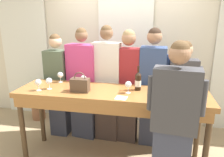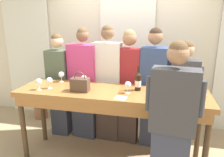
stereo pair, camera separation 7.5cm
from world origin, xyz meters
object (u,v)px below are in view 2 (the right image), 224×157
guest_beige_cap (182,95)px  guest_cream_sweater (108,83)px  wine_glass_front_left (180,84)px  wine_glass_back_mid (39,82)px  guest_navy_coat (153,88)px  guest_striped_shirt (129,85)px  host_pouring (172,124)px  guest_olive_jacket (60,85)px  tasting_bar (111,99)px  wine_glass_center_mid (49,81)px  wine_glass_back_right (198,83)px  guest_pink_top (84,84)px  wine_glass_back_left (203,95)px  wine_glass_center_right (61,75)px  wine_bottle (138,81)px  potted_plant (40,100)px  handbag (80,84)px  wine_glass_center_left (84,78)px  wine_glass_front_mid (174,94)px  wine_glass_front_right (128,85)px  wine_glass_near_host (169,88)px

guest_beige_cap → guest_cream_sweater: bearing=180.0°
wine_glass_front_left → guest_beige_cap: bearing=77.7°
wine_glass_back_mid → guest_navy_coat: 1.63m
guest_striped_shirt → wine_glass_front_left: bearing=-29.5°
host_pouring → guest_olive_jacket: bearing=148.8°
tasting_bar → wine_glass_center_mid: wine_glass_center_mid is taller
wine_glass_back_right → guest_pink_top: 1.71m
wine_glass_back_left → wine_glass_back_right: (0.02, 0.47, 0.00)m
wine_glass_back_mid → wine_glass_center_right: bearing=73.0°
wine_glass_center_mid → wine_glass_back_left: size_ratio=1.00×
tasting_bar → wine_bottle: (0.34, 0.13, 0.23)m
guest_beige_cap → potted_plant: 2.70m
handbag → wine_glass_center_right: bearing=141.2°
wine_glass_center_right → wine_glass_back_right: (1.91, 0.02, 0.00)m
potted_plant → wine_glass_center_left: bearing=-34.4°
tasting_bar → host_pouring: size_ratio=1.43×
wine_glass_center_mid → wine_glass_center_right: same height
handbag → guest_pink_top: bearing=105.7°
wine_glass_front_mid → tasting_bar: bearing=164.2°
wine_glass_front_left → wine_glass_front_right: same height
guest_olive_jacket → guest_striped_shirt: guest_striped_shirt is taller
wine_glass_front_mid → guest_cream_sweater: bearing=140.6°
wine_glass_center_left → guest_pink_top: bearing=110.0°
wine_glass_center_left → guest_beige_cap: 1.46m
wine_glass_back_mid → wine_glass_back_right: 2.08m
wine_glass_back_right → wine_glass_back_mid: bearing=-168.1°
wine_glass_center_mid → guest_olive_jacket: size_ratio=0.09×
guest_pink_top → guest_navy_coat: size_ratio=0.99×
guest_olive_jacket → potted_plant: 0.95m
guest_pink_top → guest_striped_shirt: guest_pink_top is taller
wine_glass_center_right → wine_glass_near_host: bearing=-10.1°
wine_glass_center_left → guest_cream_sweater: guest_cream_sweater is taller
guest_beige_cap → host_pouring: 1.08m
wine_glass_center_mid → wine_glass_center_right: size_ratio=1.00×
guest_olive_jacket → wine_glass_back_mid: bearing=-85.1°
wine_glass_center_mid → guest_beige_cap: (1.78, 0.62, -0.28)m
wine_glass_center_left → guest_cream_sweater: 0.51m
guest_pink_top → wine_glass_near_host: bearing=-23.8°
wine_glass_center_left → wine_glass_front_right: bearing=-13.8°
wine_glass_center_left → potted_plant: bearing=145.6°
wine_glass_front_right → guest_cream_sweater: size_ratio=0.08×
wine_glass_center_right → guest_striped_shirt: (0.96, 0.30, -0.19)m
wine_glass_front_right → wine_glass_back_right: bearing=18.9°
guest_pink_top → guest_cream_sweater: guest_cream_sweater is taller
wine_bottle → potted_plant: size_ratio=0.47×
handbag → guest_cream_sweater: guest_cream_sweater is taller
wine_glass_center_right → guest_beige_cap: (1.76, 0.30, -0.28)m
wine_bottle → wine_glass_center_left: (-0.75, 0.02, -0.01)m
guest_olive_jacket → host_pouring: host_pouring is taller
wine_glass_center_left → potted_plant: size_ratio=0.23×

